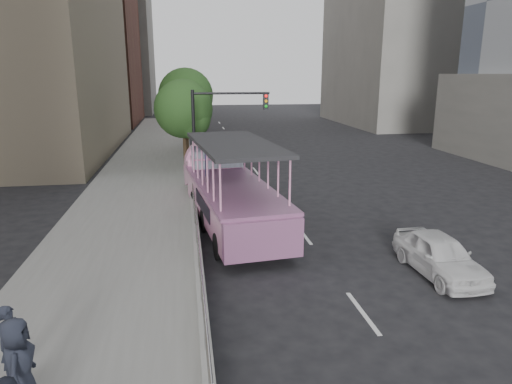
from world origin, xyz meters
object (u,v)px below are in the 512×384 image
(street_tree_far, at_px, (187,98))
(traffic_signal, at_px, (216,122))
(duck_boat, at_px, (227,190))
(pedestrian_near, at_px, (12,343))
(car, at_px, (439,255))
(pedestrian_far, at_px, (19,365))
(parking_sign, at_px, (207,181))
(street_tree_near, at_px, (185,111))

(street_tree_far, bearing_deg, traffic_signal, -81.57)
(duck_boat, height_order, traffic_signal, traffic_signal)
(pedestrian_near, relative_size, traffic_signal, 0.29)
(car, relative_size, pedestrian_near, 2.45)
(pedestrian_far, relative_size, street_tree_far, 0.27)
(car, distance_m, pedestrian_far, 11.51)
(car, distance_m, traffic_signal, 14.21)
(car, relative_size, street_tree_far, 0.58)
(pedestrian_far, relative_size, parking_sign, 0.58)
(duck_boat, bearing_deg, pedestrian_far, -112.79)
(pedestrian_near, relative_size, parking_sign, 0.51)
(parking_sign, bearing_deg, pedestrian_near, -113.78)
(pedestrian_far, height_order, traffic_signal, traffic_signal)
(street_tree_near, bearing_deg, traffic_signal, -65.02)
(duck_boat, height_order, street_tree_near, street_tree_near)
(car, height_order, street_tree_far, street_tree_far)
(traffic_signal, bearing_deg, duck_boat, -90.08)
(street_tree_near, bearing_deg, duck_boat, -80.68)
(parking_sign, height_order, street_tree_far, street_tree_far)
(pedestrian_near, relative_size, street_tree_far, 0.24)
(duck_boat, height_order, pedestrian_far, duck_boat)
(pedestrian_far, bearing_deg, car, -70.36)
(pedestrian_near, bearing_deg, car, -38.32)
(street_tree_near, bearing_deg, car, -64.98)
(car, bearing_deg, street_tree_near, 113.43)
(pedestrian_far, bearing_deg, parking_sign, -23.96)
(street_tree_far, bearing_deg, parking_sign, -88.13)
(duck_boat, relative_size, street_tree_near, 1.89)
(duck_boat, relative_size, pedestrian_far, 6.23)
(pedestrian_near, distance_m, street_tree_far, 26.22)
(street_tree_far, bearing_deg, car, -71.71)
(pedestrian_far, bearing_deg, street_tree_near, -12.50)
(pedestrian_far, distance_m, street_tree_far, 27.05)
(traffic_signal, bearing_deg, parking_sign, -97.27)
(duck_boat, bearing_deg, pedestrian_near, -116.66)
(pedestrian_far, distance_m, parking_sign, 11.12)
(car, height_order, pedestrian_near, pedestrian_near)
(parking_sign, distance_m, traffic_signal, 7.05)
(car, distance_m, street_tree_far, 23.50)
(pedestrian_far, bearing_deg, street_tree_far, -11.07)
(car, height_order, traffic_signal, traffic_signal)
(car, distance_m, parking_sign, 8.99)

